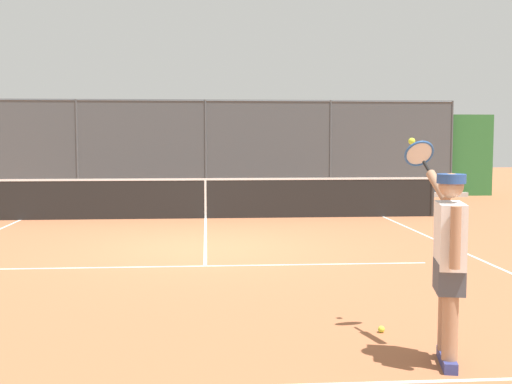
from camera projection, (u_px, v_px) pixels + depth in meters
The scene contains 6 objects.
ground_plane at pixel (205, 248), 11.31m from camera, with size 60.00×60.00×0.00m, color #A8603D.
court_line_markings at pixel (205, 270), 9.42m from camera, with size 8.69×10.65×0.01m.
fence_backdrop at pixel (206, 156), 21.29m from camera, with size 19.05×1.37×3.13m.
tennis_net at pixel (205, 198), 15.49m from camera, with size 11.17×0.09×1.07m.
tennis_player at pixel (449, 254), 5.44m from camera, with size 0.32×1.39×1.91m.
tennis_ball_by_sideline at pixel (381, 329), 6.40m from camera, with size 0.07×0.07×0.07m, color #C1D138.
Camera 1 is at (-0.03, 11.22, 1.91)m, focal length 45.68 mm.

